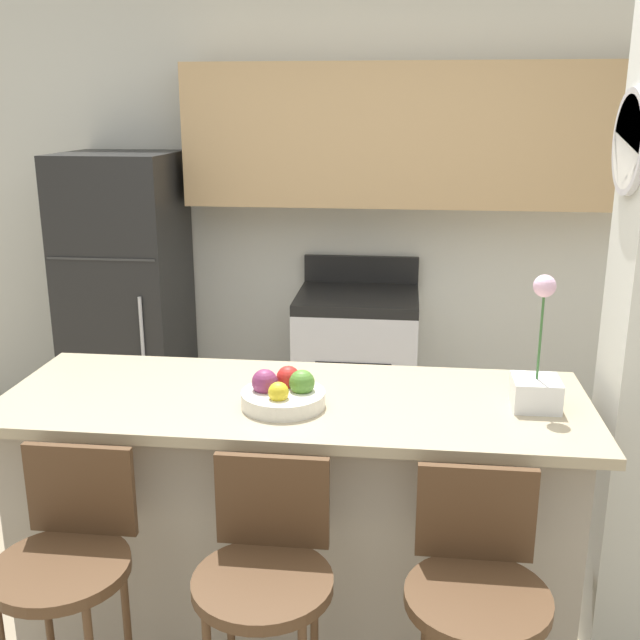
{
  "coord_description": "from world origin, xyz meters",
  "views": [
    {
      "loc": [
        0.35,
        -2.3,
        1.94
      ],
      "look_at": [
        0.0,
        0.76,
        1.06
      ],
      "focal_mm": 42.0,
      "sensor_mm": 36.0,
      "label": 1
    }
  ],
  "objects_px": {
    "bar_stool_mid": "(265,582)",
    "bar_stool_right": "(476,597)",
    "stove_range": "(357,368)",
    "refrigerator": "(127,299)",
    "orchid_vase": "(537,378)",
    "bar_stool_left": "(68,568)",
    "fruit_bowl": "(283,393)"
  },
  "relations": [
    {
      "from": "bar_stool_mid",
      "to": "bar_stool_left",
      "type": "bearing_deg",
      "value": 180.0
    },
    {
      "from": "bar_stool_mid",
      "to": "bar_stool_right",
      "type": "xyz_separation_m",
      "value": [
        0.57,
        0.0,
        0.0
      ]
    },
    {
      "from": "bar_stool_right",
      "to": "fruit_bowl",
      "type": "distance_m",
      "value": 0.84
    },
    {
      "from": "bar_stool_mid",
      "to": "bar_stool_right",
      "type": "height_order",
      "value": "same"
    },
    {
      "from": "refrigerator",
      "to": "bar_stool_left",
      "type": "relative_size",
      "value": 1.69
    },
    {
      "from": "refrigerator",
      "to": "orchid_vase",
      "type": "xyz_separation_m",
      "value": [
        2.05,
        -1.81,
        0.26
      ]
    },
    {
      "from": "stove_range",
      "to": "bar_stool_left",
      "type": "relative_size",
      "value": 1.07
    },
    {
      "from": "refrigerator",
      "to": "bar_stool_right",
      "type": "distance_m",
      "value": 2.99
    },
    {
      "from": "refrigerator",
      "to": "bar_stool_right",
      "type": "relative_size",
      "value": 1.69
    },
    {
      "from": "bar_stool_left",
      "to": "fruit_bowl",
      "type": "bearing_deg",
      "value": 40.45
    },
    {
      "from": "bar_stool_mid",
      "to": "bar_stool_right",
      "type": "bearing_deg",
      "value": 0.0
    },
    {
      "from": "refrigerator",
      "to": "bar_stool_left",
      "type": "xyz_separation_m",
      "value": [
        0.7,
        -2.36,
        -0.17
      ]
    },
    {
      "from": "bar_stool_mid",
      "to": "bar_stool_right",
      "type": "relative_size",
      "value": 1.0
    },
    {
      "from": "bar_stool_left",
      "to": "bar_stool_mid",
      "type": "xyz_separation_m",
      "value": [
        0.57,
        0.0,
        0.0
      ]
    },
    {
      "from": "fruit_bowl",
      "to": "stove_range",
      "type": "bearing_deg",
      "value": 86.58
    },
    {
      "from": "stove_range",
      "to": "bar_stool_left",
      "type": "xyz_separation_m",
      "value": [
        -0.66,
        -2.38,
        0.21
      ]
    },
    {
      "from": "refrigerator",
      "to": "fruit_bowl",
      "type": "relative_size",
      "value": 6.23
    },
    {
      "from": "stove_range",
      "to": "fruit_bowl",
      "type": "relative_size",
      "value": 3.95
    },
    {
      "from": "bar_stool_mid",
      "to": "bar_stool_right",
      "type": "distance_m",
      "value": 0.57
    },
    {
      "from": "stove_range",
      "to": "bar_stool_mid",
      "type": "height_order",
      "value": "stove_range"
    },
    {
      "from": "bar_stool_right",
      "to": "fruit_bowl",
      "type": "bearing_deg",
      "value": 141.68
    },
    {
      "from": "stove_range",
      "to": "bar_stool_left",
      "type": "bearing_deg",
      "value": -105.56
    },
    {
      "from": "bar_stool_mid",
      "to": "fruit_bowl",
      "type": "distance_m",
      "value": 0.6
    },
    {
      "from": "bar_stool_right",
      "to": "stove_range",
      "type": "bearing_deg",
      "value": 101.36
    },
    {
      "from": "stove_range",
      "to": "orchid_vase",
      "type": "distance_m",
      "value": 2.06
    },
    {
      "from": "refrigerator",
      "to": "fruit_bowl",
      "type": "xyz_separation_m",
      "value": [
        1.25,
        -1.89,
        0.2
      ]
    },
    {
      "from": "orchid_vase",
      "to": "fruit_bowl",
      "type": "distance_m",
      "value": 0.81
    },
    {
      "from": "refrigerator",
      "to": "fruit_bowl",
      "type": "bearing_deg",
      "value": -56.57
    },
    {
      "from": "stove_range",
      "to": "refrigerator",
      "type": "bearing_deg",
      "value": -179.0
    },
    {
      "from": "bar_stool_left",
      "to": "orchid_vase",
      "type": "distance_m",
      "value": 1.52
    },
    {
      "from": "orchid_vase",
      "to": "bar_stool_left",
      "type": "bearing_deg",
      "value": -157.99
    },
    {
      "from": "stove_range",
      "to": "bar_stool_mid",
      "type": "distance_m",
      "value": 2.39
    }
  ]
}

